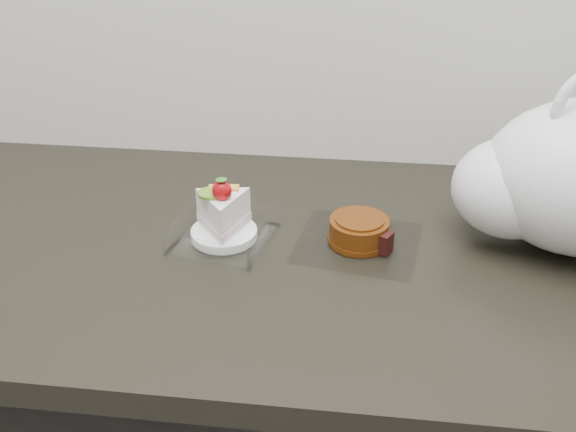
{
  "coord_description": "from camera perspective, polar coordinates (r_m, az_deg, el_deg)",
  "views": [
    {
      "loc": [
        0.09,
        0.89,
        1.41
      ],
      "look_at": [
        -0.01,
        1.7,
        0.94
      ],
      "focal_mm": 40.0,
      "sensor_mm": 36.0,
      "label": 1
    }
  ],
  "objects": [
    {
      "name": "mooncake_wrap",
      "position": [
        0.96,
        6.38,
        -1.54
      ],
      "size": [
        0.2,
        0.19,
        0.04
      ],
      "rotation": [
        0.0,
        0.0,
        0.01
      ],
      "color": "white",
      "rests_on": "counter"
    },
    {
      "name": "plastic_bag",
      "position": [
        0.99,
        24.08,
        3.06
      ],
      "size": [
        0.37,
        0.28,
        0.28
      ],
      "rotation": [
        0.0,
        0.0,
        0.16
      ],
      "color": "white",
      "rests_on": "counter"
    },
    {
      "name": "cake_tray",
      "position": [
        0.96,
        -5.76,
        -0.65
      ],
      "size": [
        0.16,
        0.16,
        0.11
      ],
      "rotation": [
        0.0,
        0.0,
        -0.19
      ],
      "color": "white",
      "rests_on": "counter"
    }
  ]
}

